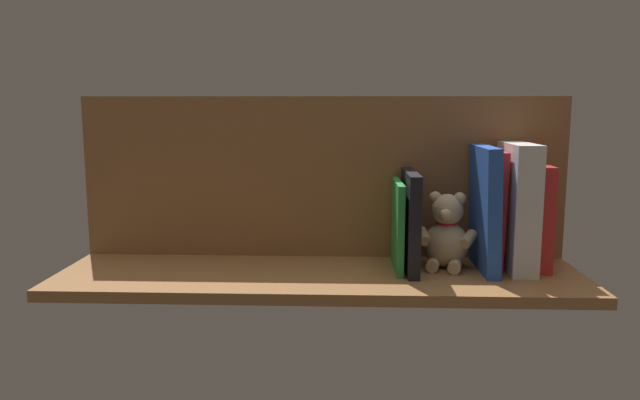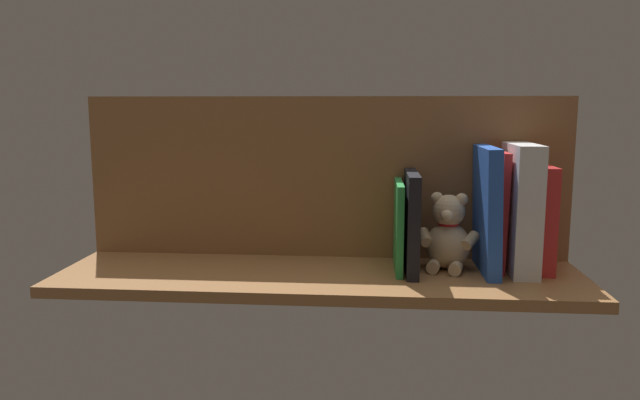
% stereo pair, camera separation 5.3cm
% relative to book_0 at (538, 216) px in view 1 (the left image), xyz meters
% --- Properties ---
extents(ground_plane, '(1.06, 0.31, 0.02)m').
position_rel_book_0_xyz_m(ground_plane, '(0.45, 0.05, -0.12)').
color(ground_plane, '#9E6B3D').
extents(shelf_back_panel, '(1.06, 0.02, 0.35)m').
position_rel_book_0_xyz_m(shelf_back_panel, '(0.45, -0.08, 0.07)').
color(shelf_back_panel, '#92623A').
rests_on(shelf_back_panel, ground_plane).
extents(book_0, '(0.03, 0.13, 0.21)m').
position_rel_book_0_xyz_m(book_0, '(0.00, 0.00, 0.00)').
color(book_0, red).
rests_on(book_0, ground_plane).
extents(dictionary_thick_white, '(0.05, 0.16, 0.26)m').
position_rel_book_0_xyz_m(dictionary_thick_white, '(0.05, 0.02, 0.02)').
color(dictionary_thick_white, white).
rests_on(dictionary_thick_white, ground_plane).
extents(book_1, '(0.02, 0.13, 0.24)m').
position_rel_book_0_xyz_m(book_1, '(0.09, -0.00, 0.01)').
color(book_1, red).
rests_on(book_1, ground_plane).
extents(book_2, '(0.04, 0.18, 0.25)m').
position_rel_book_0_xyz_m(book_2, '(0.11, 0.02, 0.02)').
color(book_2, blue).
rests_on(book_2, ground_plane).
extents(teddy_bear, '(0.12, 0.12, 0.16)m').
position_rel_book_0_xyz_m(teddy_bear, '(0.19, 0.01, -0.04)').
color(teddy_bear, '#D1B284').
rests_on(teddy_bear, ground_plane).
extents(book_3, '(0.02, 0.18, 0.20)m').
position_rel_book_0_xyz_m(book_3, '(0.26, 0.03, -0.01)').
color(book_3, black).
rests_on(book_3, ground_plane).
extents(book_4, '(0.01, 0.17, 0.18)m').
position_rel_book_0_xyz_m(book_4, '(0.29, 0.02, -0.02)').
color(book_4, green).
rests_on(book_4, ground_plane).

